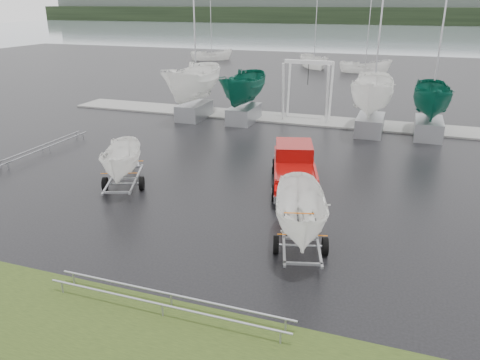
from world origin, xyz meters
TOP-DOWN VIEW (x-y plane):
  - ground_plane at (0.00, 0.00)m, footprint 120.00×120.00m
  - lake at (0.00, 100.00)m, footprint 300.00×300.00m
  - grass_verge at (0.00, -11.00)m, footprint 40.00×40.00m
  - dock at (0.00, 13.00)m, footprint 30.00×3.00m
  - treeline at (0.00, 170.00)m, footprint 300.00×8.00m
  - far_hill at (0.00, 178.00)m, footprint 300.00×6.00m
  - pickup_truck at (5.04, 0.76)m, footprint 3.11×5.55m
  - trailer_hitched at (6.65, -5.13)m, footprint 2.09×3.78m
  - trailer_parked at (-1.94, -2.22)m, footprint 2.45×3.78m
  - boat_hoist at (3.04, 13.00)m, footprint 3.30×2.18m
  - keelboat_0 at (-4.58, 11.00)m, footprint 2.68×3.20m
  - keelboat_1 at (-0.93, 11.20)m, footprint 2.31×3.20m
  - keelboat_2 at (7.52, 11.00)m, footprint 2.54×3.20m
  - keelboat_3 at (10.96, 11.30)m, footprint 2.21×3.20m
  - mast_rack_0 at (-9.00, 1.00)m, footprint 0.56×6.50m
  - mast_rack_2 at (4.00, -9.50)m, footprint 7.00×0.56m
  - moored_boat_0 at (-17.28, 44.60)m, footprint 3.15×3.12m
  - moored_boat_1 at (-1.89, 41.17)m, footprint 3.54×3.56m
  - moored_boat_2 at (4.62, 38.84)m, footprint 2.75×2.71m

SIDE VIEW (x-z plane):
  - lake at x=0.00m, z-range -0.01..-0.01m
  - ground_plane at x=0.00m, z-range 0.00..0.00m
  - grass_verge at x=0.00m, z-range 0.00..0.00m
  - moored_boat_1 at x=-1.89m, z-range -5.70..5.71m
  - moored_boat_2 at x=4.62m, z-range -5.50..5.51m
  - moored_boat_0 at x=-17.28m, z-range -5.50..5.51m
  - dock at x=0.00m, z-range -0.01..0.11m
  - mast_rack_0 at x=-9.00m, z-range 0.32..0.38m
  - mast_rack_2 at x=4.00m, z-range 0.32..0.38m
  - pickup_truck at x=5.04m, z-range 0.04..1.79m
  - trailer_parked at x=-1.94m, z-range 0.20..4.70m
  - boat_hoist at x=3.04m, z-range 0.61..4.73m
  - trailer_hitched at x=6.65m, z-range 0.21..5.18m
  - treeline at x=0.00m, z-range 0.00..6.00m
  - keelboat_3 at x=10.96m, z-range -1.71..8.67m
  - keelboat_1 at x=-0.93m, z-range 0.03..7.26m
  - keelboat_2 at x=7.52m, z-range -1.31..9.41m
  - keelboat_0 at x=-4.58m, z-range -1.16..9.70m
  - far_hill at x=0.00m, z-range 0.00..10.00m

